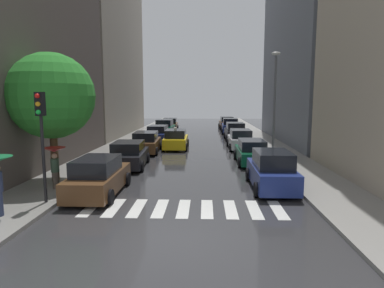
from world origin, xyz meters
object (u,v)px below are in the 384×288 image
(parked_car_right_fifth, at_px, (230,126))
(traffic_light_left_corner, at_px, (41,123))
(pedestrian_near_tree, at_px, (55,159))
(parked_car_left_fourth, at_px, (158,134))
(parked_car_left_fifth, at_px, (165,128))
(lamp_post_right, at_px, (275,98))
(parked_car_right_third, at_px, (240,140))
(parked_car_left_sixth, at_px, (170,125))
(parked_car_left_nearest, at_px, (98,177))
(parked_car_left_second, at_px, (129,155))
(parked_car_right_sixth, at_px, (227,123))
(parked_car_right_nearest, at_px, (272,171))
(taxi_midroad, at_px, (176,140))
(parked_car_right_fourth, at_px, (235,132))
(parked_car_left_third, at_px, (146,143))
(parked_car_right_second, at_px, (251,152))
(street_tree_left, at_px, (51,96))

(parked_car_right_fifth, xyz_separation_m, traffic_light_left_corner, (-9.34, -28.14, 2.45))
(pedestrian_near_tree, bearing_deg, parked_car_left_fourth, -37.09)
(parked_car_left_fifth, distance_m, lamp_post_right, 17.83)
(parked_car_right_third, bearing_deg, parked_car_left_sixth, 25.63)
(parked_car_left_nearest, relative_size, parked_car_left_second, 1.02)
(parked_car_left_second, height_order, parked_car_left_fifth, parked_car_left_fifth)
(parked_car_right_sixth, bearing_deg, traffic_light_left_corner, 162.90)
(parked_car_left_fifth, bearing_deg, parked_car_left_second, -177.93)
(parked_car_right_nearest, bearing_deg, traffic_light_left_corner, 107.41)
(parked_car_left_fifth, bearing_deg, pedestrian_near_tree, 177.05)
(taxi_midroad, relative_size, pedestrian_near_tree, 2.31)
(parked_car_right_nearest, distance_m, parked_car_right_fourth, 18.50)
(parked_car_left_second, xyz_separation_m, traffic_light_left_corner, (-1.58, -7.56, 2.53))
(parked_car_left_third, height_order, lamp_post_right, lamp_post_right)
(parked_car_left_sixth, bearing_deg, parked_car_right_nearest, -167.08)
(parked_car_left_third, distance_m, parked_car_left_fourth, 6.26)
(parked_car_right_sixth, height_order, traffic_light_left_corner, traffic_light_left_corner)
(parked_car_left_fourth, bearing_deg, parked_car_left_fifth, 3.30)
(parked_car_left_third, height_order, parked_car_right_third, parked_car_right_third)
(pedestrian_near_tree, bearing_deg, parked_car_right_fifth, -50.39)
(parked_car_right_second, bearing_deg, street_tree_left, 117.99)
(parked_car_right_third, bearing_deg, parked_car_right_sixth, -0.40)
(parked_car_left_nearest, xyz_separation_m, parked_car_left_fourth, (0.15, 17.77, -0.02))
(parked_car_right_second, height_order, traffic_light_left_corner, traffic_light_left_corner)
(parked_car_left_sixth, bearing_deg, parked_car_left_fourth, 177.67)
(parked_car_right_third, relative_size, street_tree_left, 0.70)
(parked_car_left_fourth, distance_m, parked_car_right_fifth, 11.58)
(parked_car_left_fifth, distance_m, parked_car_right_fifth, 8.14)
(parked_car_left_sixth, distance_m, parked_car_right_fourth, 12.10)
(parked_car_left_sixth, bearing_deg, parked_car_left_nearest, 177.29)
(parked_car_right_sixth, xyz_separation_m, lamp_post_right, (1.72, -23.16, 3.47))
(parked_car_left_sixth, distance_m, parked_car_right_second, 23.05)
(street_tree_left, bearing_deg, parked_car_left_nearest, -33.76)
(parked_car_right_third, height_order, pedestrian_near_tree, pedestrian_near_tree)
(parked_car_right_fifth, xyz_separation_m, lamp_post_right, (1.66, -17.52, 3.43))
(parked_car_right_nearest, xyz_separation_m, parked_car_right_second, (-0.10, 6.12, -0.10))
(parked_car_left_fifth, bearing_deg, parked_car_right_fourth, -115.24)
(parked_car_left_fifth, height_order, taxi_midroad, parked_car_left_fifth)
(parked_car_left_nearest, distance_m, parked_car_right_third, 15.67)
(parked_car_right_second, relative_size, lamp_post_right, 0.63)
(parked_car_right_fourth, bearing_deg, parked_car_right_sixth, -0.78)
(parked_car_left_third, bearing_deg, parked_car_right_sixth, -22.16)
(parked_car_left_nearest, height_order, lamp_post_right, lamp_post_right)
(pedestrian_near_tree, relative_size, lamp_post_right, 0.26)
(lamp_post_right, bearing_deg, parked_car_right_sixth, 94.25)
(parked_car_right_sixth, height_order, pedestrian_near_tree, pedestrian_near_tree)
(parked_car_right_second, xyz_separation_m, parked_car_right_sixth, (-0.01, 24.74, 0.05))
(parked_car_left_second, relative_size, parked_car_right_fourth, 1.02)
(parked_car_left_second, distance_m, parked_car_right_nearest, 9.09)
(street_tree_left, bearing_deg, parked_car_left_fourth, 79.65)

